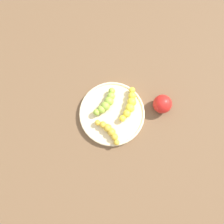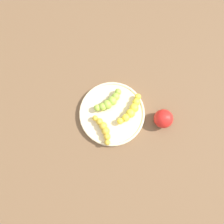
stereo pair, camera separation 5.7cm
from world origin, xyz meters
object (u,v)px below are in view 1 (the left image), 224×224
Objects in this scene: fruit_bowl at (112,113)px; banana_spotted at (109,131)px; banana_yellow at (130,105)px; banana_green at (106,103)px; apple_red at (162,104)px.

fruit_bowl is 0.07m from banana_spotted.
banana_spotted is 0.93× the size of banana_yellow.
fruit_bowl is 0.05m from banana_green.
banana_green is 0.21m from apple_red.
banana_green is 0.96× the size of banana_yellow.
banana_green is (-0.04, 0.01, 0.03)m from fruit_bowl.
banana_yellow reaches higher than fruit_bowl.
banana_spotted is (0.04, -0.06, 0.02)m from fruit_bowl.
apple_red is (0.16, 0.14, -0.00)m from banana_green.
banana_spotted is at bearing -50.31° from banana_green.
banana_spotted is 0.23m from apple_red.
fruit_bowl is 0.20m from apple_red.
fruit_bowl is at bearing -128.72° from apple_red.
fruit_bowl is 0.08m from banana_yellow.
apple_red is (0.08, 0.21, 0.00)m from banana_spotted.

